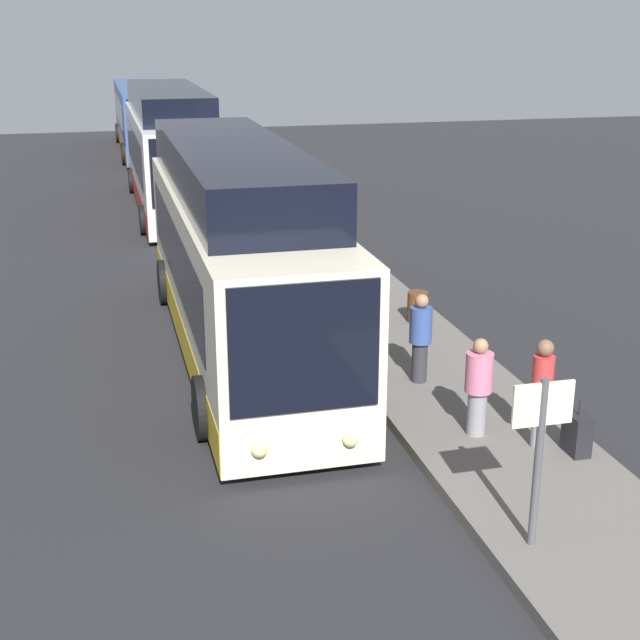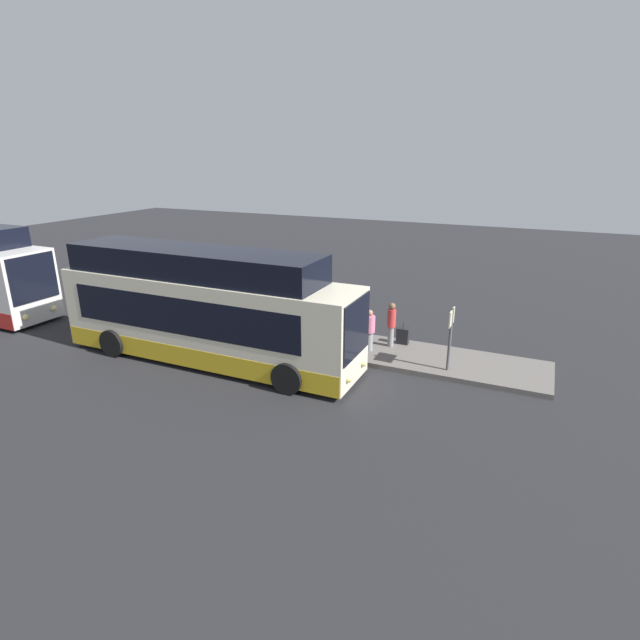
# 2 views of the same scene
# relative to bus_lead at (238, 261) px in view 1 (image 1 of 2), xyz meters

# --- Properties ---
(ground) EXTENTS (80.00, 80.00, 0.00)m
(ground) POSITION_rel_bus_lead_xyz_m (1.57, 0.14, -1.83)
(ground) COLOR #232326
(platform) EXTENTS (20.00, 2.78, 0.18)m
(platform) POSITION_rel_bus_lead_xyz_m (1.57, 3.13, -1.73)
(platform) COLOR #605B56
(platform) RESTS_ON ground
(bus_lead) EXTENTS (11.41, 2.72, 4.07)m
(bus_lead) POSITION_rel_bus_lead_xyz_m (0.00, 0.00, 0.00)
(bus_lead) COLOR beige
(bus_lead) RESTS_ON ground
(bus_second) EXTENTS (11.23, 2.76, 4.12)m
(bus_second) POSITION_rel_bus_lead_xyz_m (-14.52, 0.00, 0.03)
(bus_second) COLOR silver
(bus_second) RESTS_ON ground
(bus_third) EXTENTS (12.53, 2.73, 3.18)m
(bus_third) POSITION_rel_bus_lead_xyz_m (-29.25, 0.00, -0.24)
(bus_third) COLOR #33518C
(bus_third) RESTS_ON ground
(passenger_boarding) EXTENTS (0.41, 0.41, 1.63)m
(passenger_boarding) POSITION_rel_bus_lead_xyz_m (2.96, 2.75, -0.77)
(passenger_boarding) COLOR #2D2D33
(passenger_boarding) RESTS_ON platform
(passenger_waiting) EXTENTS (0.67, 0.52, 1.58)m
(passenger_waiting) POSITION_rel_bus_lead_xyz_m (5.18, 2.87, -0.81)
(passenger_waiting) COLOR gray
(passenger_waiting) RESTS_ON platform
(passenger_with_bags) EXTENTS (0.35, 0.35, 1.71)m
(passenger_with_bags) POSITION_rel_bus_lead_xyz_m (5.82, 3.61, -0.69)
(passenger_with_bags) COLOR gray
(passenger_with_bags) RESTS_ON platform
(suitcase) EXTENTS (0.46, 0.27, 0.86)m
(suitcase) POSITION_rel_bus_lead_xyz_m (6.17, 4.05, -1.33)
(suitcase) COLOR black
(suitcase) RESTS_ON platform
(sign_post) EXTENTS (0.10, 0.77, 2.20)m
(sign_post) POSITION_rel_bus_lead_xyz_m (8.23, 2.29, -0.21)
(sign_post) COLOR #4C4C51
(sign_post) RESTS_ON platform
(trash_bin) EXTENTS (0.44, 0.44, 0.65)m
(trash_bin) POSITION_rel_bus_lead_xyz_m (-0.20, 3.87, -1.32)
(trash_bin) COLOR #593319
(trash_bin) RESTS_ON platform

